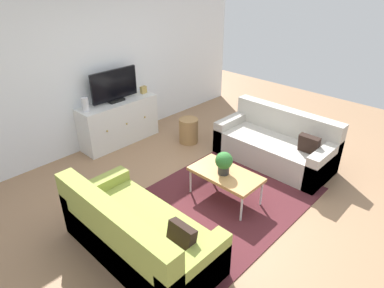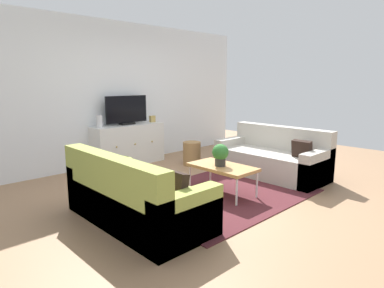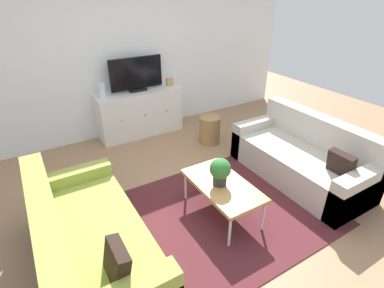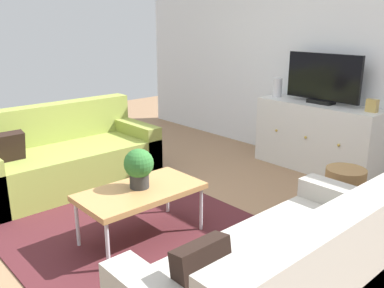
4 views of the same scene
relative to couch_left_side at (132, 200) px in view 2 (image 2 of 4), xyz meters
name	(u,v)px [view 2 (image 2 of 4)]	position (x,y,z in m)	size (l,w,h in m)	color
ground_plane	(212,192)	(1.44, 0.10, -0.28)	(10.00, 10.00, 0.00)	#997251
wall_back	(116,94)	(1.44, 2.65, 1.07)	(6.40, 0.12, 2.70)	white
area_rug	(220,194)	(1.44, -0.05, -0.27)	(2.50, 1.90, 0.01)	#4C1E23
couch_left_side	(132,200)	(0.00, 0.00, 0.00)	(0.85, 1.82, 0.82)	olive
couch_right_side	(274,159)	(2.87, 0.00, 0.00)	(0.85, 1.82, 0.82)	#B2ADA3
coffee_table	(222,168)	(1.48, -0.05, 0.11)	(0.52, 0.95, 0.42)	#B7844C
potted_plant	(220,154)	(1.45, -0.04, 0.32)	(0.23, 0.23, 0.31)	#2D2D2D
tv_console	(128,144)	(1.51, 2.37, 0.11)	(1.42, 0.47, 0.77)	silver
flat_screen_tv	(127,110)	(1.51, 2.39, 0.77)	(0.88, 0.16, 0.55)	black
glass_vase	(99,121)	(0.92, 2.37, 0.61)	(0.11, 0.11, 0.22)	silver
mantel_clock	(152,119)	(2.09, 2.37, 0.56)	(0.11, 0.07, 0.13)	tan
wicker_basket	(192,153)	(2.35, 1.48, -0.05)	(0.34, 0.34, 0.45)	#9E7547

